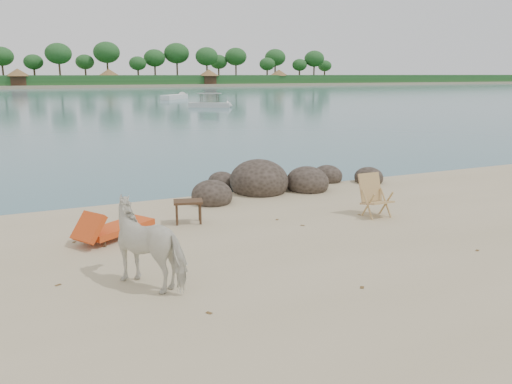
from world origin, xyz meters
The scene contains 11 objects.
water centered at (0.00, 90.00, 0.00)m, with size 400.00×400.00×0.00m, color #36636C.
far_shore centered at (0.00, 170.00, 0.00)m, with size 420.00×90.00×1.40m, color tan.
far_scenery centered at (0.03, 136.70, 3.14)m, with size 420.00×18.00×9.50m.
boulders centered at (2.60, 5.76, 0.24)m, with size 6.39×2.83×1.28m.
cow centered at (-2.18, 0.49, 0.69)m, with size 0.75×1.64×1.38m, color silver.
side_table centered at (-0.69, 3.53, 0.27)m, with size 0.66×0.42×0.53m, color #382916, non-canonical shape.
lounge_chair centered at (-2.31, 3.18, 0.28)m, with size 1.90×0.66×0.57m, color red, non-canonical shape.
deck_chair centered at (3.62, 2.21, 0.51)m, with size 0.65×0.71×1.01m, color tan, non-canonical shape.
boat_mid centered at (13.44, 43.65, 1.20)m, with size 4.90×1.10×2.40m, color silver, non-canonical shape.
boat_far centered at (14.62, 62.36, 0.37)m, with size 6.43×1.45×0.75m, color silver, non-canonical shape.
dead_leaves centered at (0.21, 0.40, 0.00)m, with size 7.71×6.11×0.00m.
Camera 1 is at (-3.75, -7.22, 3.39)m, focal length 35.00 mm.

